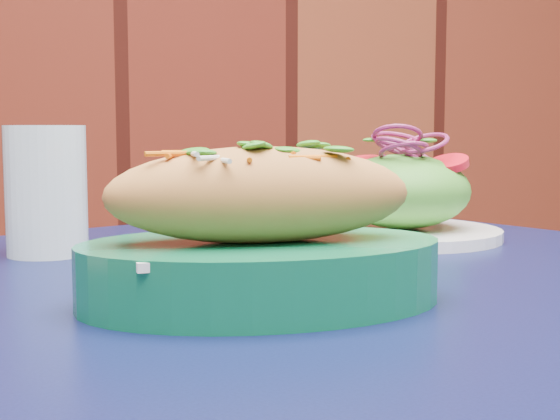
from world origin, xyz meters
name	(u,v)px	position (x,y,z in m)	size (l,w,h in m)	color
cafe_table	(322,372)	(0.42, 1.82, 0.66)	(1.03, 1.03, 0.75)	black
banh_mi_basket	(262,239)	(0.33, 1.73, 0.80)	(0.27, 0.18, 0.12)	#0C5F3B
salad_plate	(402,198)	(0.58, 1.98, 0.80)	(0.22, 0.22, 0.12)	white
water_glass	(46,191)	(0.20, 1.99, 0.81)	(0.08, 0.08, 0.12)	silver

